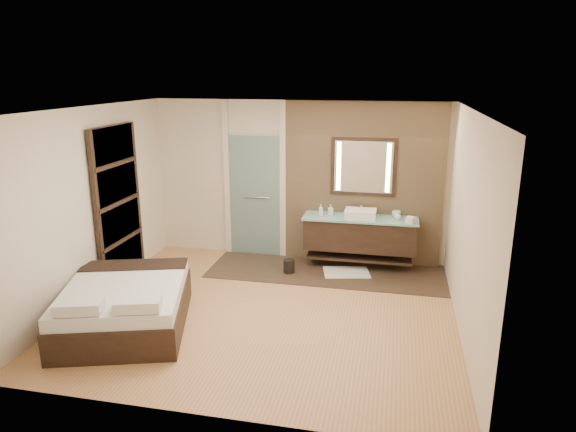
% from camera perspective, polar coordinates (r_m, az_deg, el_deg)
% --- Properties ---
extents(floor, '(5.00, 5.00, 0.00)m').
position_cam_1_polar(floor, '(7.10, -2.43, -10.54)').
color(floor, '#A97447').
rests_on(floor, ground).
extents(tile_strip, '(3.80, 1.30, 0.01)m').
position_cam_1_polar(tile_strip, '(8.43, 4.26, -6.15)').
color(tile_strip, '#31221B').
rests_on(tile_strip, floor).
extents(stone_wall, '(2.60, 0.08, 2.70)m').
position_cam_1_polar(stone_wall, '(8.57, 8.32, 3.50)').
color(stone_wall, tan).
rests_on(stone_wall, floor).
extents(vanity, '(1.85, 0.55, 0.88)m').
position_cam_1_polar(vanity, '(8.49, 7.98, -1.99)').
color(vanity, black).
rests_on(vanity, stone_wall).
extents(mirror_unit, '(1.06, 0.04, 0.96)m').
position_cam_1_polar(mirror_unit, '(8.46, 8.37, 5.41)').
color(mirror_unit, black).
rests_on(mirror_unit, stone_wall).
extents(frosted_door, '(1.10, 0.12, 2.70)m').
position_cam_1_polar(frosted_door, '(8.92, -3.69, 2.75)').
color(frosted_door, '#A0CAC7').
rests_on(frosted_door, floor).
extents(shoji_partition, '(0.06, 1.20, 2.40)m').
position_cam_1_polar(shoji_partition, '(8.11, -18.30, 1.14)').
color(shoji_partition, black).
rests_on(shoji_partition, floor).
extents(bed, '(1.94, 2.18, 0.70)m').
position_cam_1_polar(bed, '(6.89, -17.63, -9.46)').
color(bed, black).
rests_on(bed, floor).
extents(bath_mat, '(0.81, 0.65, 0.02)m').
position_cam_1_polar(bath_mat, '(8.39, 6.49, -6.24)').
color(bath_mat, silver).
rests_on(bath_mat, floor).
extents(waste_bin, '(0.21, 0.21, 0.23)m').
position_cam_1_polar(waste_bin, '(8.32, 0.11, -5.62)').
color(waste_bin, black).
rests_on(waste_bin, floor).
extents(tissue_box, '(0.16, 0.16, 0.10)m').
position_cam_1_polar(tissue_box, '(8.22, 13.44, -0.43)').
color(tissue_box, silver).
rests_on(tissue_box, vanity).
extents(soap_bottle_a, '(0.09, 0.09, 0.20)m').
position_cam_1_polar(soap_bottle_a, '(8.39, 3.67, 0.66)').
color(soap_bottle_a, silver).
rests_on(soap_bottle_a, vanity).
extents(soap_bottle_b, '(0.10, 0.10, 0.17)m').
position_cam_1_polar(soap_bottle_b, '(8.47, 4.74, 0.69)').
color(soap_bottle_b, '#B2B2B2').
rests_on(soap_bottle_b, vanity).
extents(soap_bottle_c, '(0.13, 0.13, 0.13)m').
position_cam_1_polar(soap_bottle_c, '(8.35, 12.12, 0.04)').
color(soap_bottle_c, silver).
rests_on(soap_bottle_c, vanity).
extents(cup, '(0.18, 0.18, 0.11)m').
position_cam_1_polar(cup, '(8.50, 11.94, 0.23)').
color(cup, silver).
rests_on(cup, vanity).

